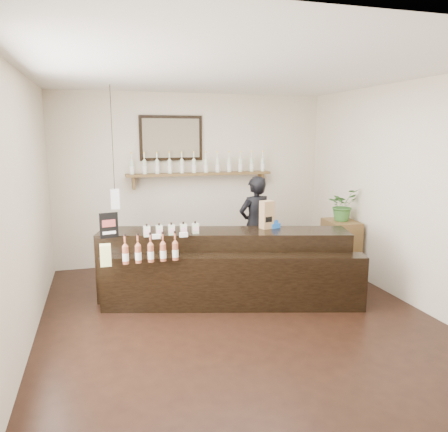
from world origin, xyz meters
TOP-DOWN VIEW (x-y plane):
  - ground at (0.00, 0.00)m, footprint 5.00×5.00m
  - room_shell at (0.00, 0.00)m, footprint 5.00×5.00m
  - back_wall_decor at (-0.15, 2.37)m, footprint 2.66×0.96m
  - counter at (0.03, 0.58)m, footprint 3.28×1.71m
  - promo_sign at (-1.41, 0.69)m, footprint 0.22×0.07m
  - paper_bag at (0.62, 0.67)m, footprint 0.19×0.16m
  - tape_dispenser at (0.74, 0.65)m, footprint 0.15×0.09m
  - side_cabinet at (2.00, 1.09)m, footprint 0.48×0.63m
  - potted_plant at (2.00, 1.09)m, footprint 0.54×0.50m
  - shopkeeper at (0.78, 1.55)m, footprint 0.70×0.53m

SIDE VIEW (x-z plane):
  - ground at x=0.00m, z-range 0.00..0.00m
  - counter at x=0.03m, z-range -0.10..0.96m
  - side_cabinet at x=2.00m, z-range 0.00..0.86m
  - shopkeeper at x=0.78m, z-range 0.00..1.72m
  - tape_dispenser at x=0.74m, z-range 0.89..1.01m
  - promo_sign at x=-1.41m, z-range 0.91..1.22m
  - paper_bag at x=0.62m, z-range 0.91..1.28m
  - potted_plant at x=2.00m, z-range 0.86..1.34m
  - room_shell at x=0.00m, z-range -0.80..4.20m
  - back_wall_decor at x=-0.15m, z-range 0.91..2.60m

